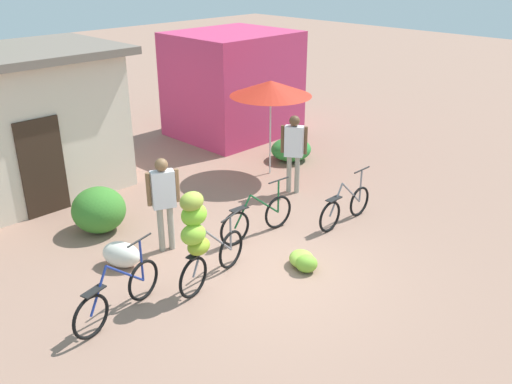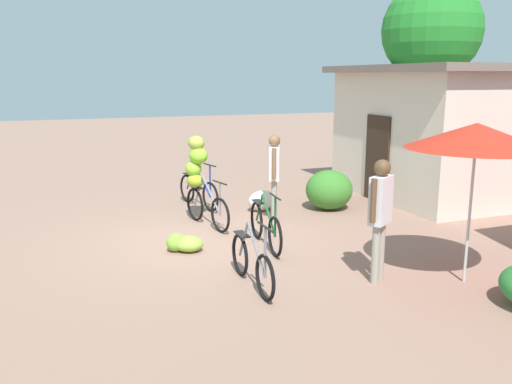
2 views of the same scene
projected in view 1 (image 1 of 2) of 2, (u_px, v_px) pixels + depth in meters
The scene contains 14 objects.
ground_plane at pixel (261, 269), 9.29m from camera, with size 60.00×60.00×0.00m, color #95705E.
building_low at pixel (10, 126), 11.49m from camera, with size 4.79×3.05×3.13m.
shop_pink at pixel (233, 84), 15.74m from camera, with size 3.20×2.80×2.92m, color #C43665.
hedge_bush_front_left at pixel (99, 210), 10.42m from camera, with size 1.01×1.03×0.87m, color #3B7E2B.
hedge_bush_front_right at pixel (291, 149), 14.09m from camera, with size 1.07×1.00×0.56m, color #2C8134.
market_umbrella at pixel (271, 88), 12.50m from camera, with size 1.90×1.90×2.26m.
bicycle_leftmost at pixel (118, 295), 7.95m from camera, with size 1.69×0.46×1.04m.
bicycle_near_pile at pixel (199, 233), 8.31m from camera, with size 1.67×0.54×1.73m.
bicycle_center_loaded at pixel (257, 219), 10.24m from camera, with size 1.73×0.22×1.02m.
bicycle_by_shop at pixel (345, 207), 10.74m from camera, with size 1.60×0.14×1.01m.
banana_pile_on_ground at pixel (304, 261), 9.28m from camera, with size 0.65×0.75×0.31m.
produce_sack at pixel (121, 254), 9.31m from camera, with size 0.70×0.44×0.44m, color silver.
person_vendor at pixel (164, 195), 9.49m from camera, with size 0.54×0.35×1.75m.
person_bystander at pixel (294, 146), 11.86m from camera, with size 0.39×0.50×1.76m.
Camera 1 is at (-5.73, -5.56, 4.93)m, focal length 38.43 mm.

